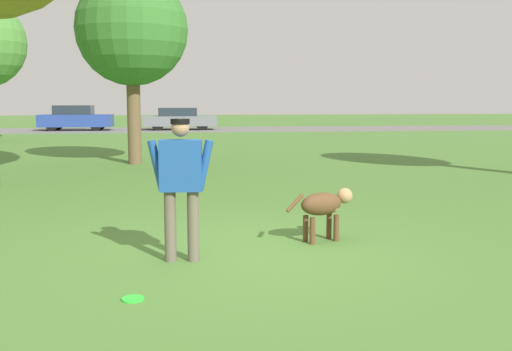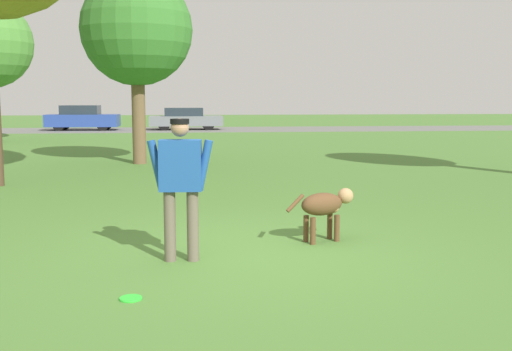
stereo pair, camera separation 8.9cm
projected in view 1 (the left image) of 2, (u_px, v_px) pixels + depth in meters
name	position (u px, v px, depth m)	size (l,w,h in m)	color
ground_plane	(242.00, 254.00, 6.94)	(120.00, 120.00, 0.00)	#4C7A33
far_road_strip	(193.00, 130.00, 34.70)	(120.00, 6.00, 0.01)	slate
person	(181.00, 178.00, 6.54)	(0.72, 0.25, 1.58)	#665B4C
dog	(325.00, 206.00, 7.54)	(0.96, 0.49, 0.66)	brown
frisbee	(133.00, 299.00, 5.37)	(0.21, 0.21, 0.02)	#33D838
tree_mid_center	(132.00, 30.00, 16.11)	(3.02, 3.02, 5.16)	brown
parked_car_blue	(76.00, 118.00, 33.75)	(4.03, 1.75, 1.42)	#284293
parked_car_grey	(179.00, 119.00, 34.43)	(4.20, 1.82, 1.27)	slate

